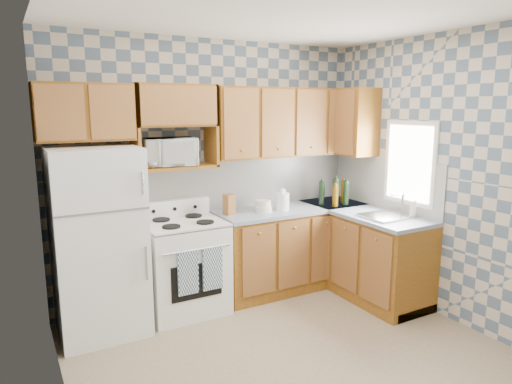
% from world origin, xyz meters
% --- Properties ---
extents(floor, '(3.40, 3.40, 0.00)m').
position_xyz_m(floor, '(0.00, 0.00, 0.00)').
color(floor, '#7B6B51').
rests_on(floor, ground).
extents(back_wall, '(3.40, 0.02, 2.70)m').
position_xyz_m(back_wall, '(0.00, 1.60, 1.35)').
color(back_wall, slate).
rests_on(back_wall, ground).
extents(right_wall, '(0.02, 3.20, 2.70)m').
position_xyz_m(right_wall, '(1.70, 0.00, 1.35)').
color(right_wall, slate).
rests_on(right_wall, ground).
extents(backsplash_back, '(2.60, 0.02, 0.56)m').
position_xyz_m(backsplash_back, '(0.40, 1.59, 1.20)').
color(backsplash_back, white).
rests_on(backsplash_back, back_wall).
extents(backsplash_right, '(0.02, 1.60, 0.56)m').
position_xyz_m(backsplash_right, '(1.69, 0.80, 1.20)').
color(backsplash_right, white).
rests_on(backsplash_right, right_wall).
extents(refrigerator, '(0.75, 0.70, 1.68)m').
position_xyz_m(refrigerator, '(-1.27, 1.25, 0.84)').
color(refrigerator, white).
rests_on(refrigerator, floor).
extents(stove_body, '(0.76, 0.65, 0.90)m').
position_xyz_m(stove_body, '(-0.47, 1.28, 0.45)').
color(stove_body, white).
rests_on(stove_body, floor).
extents(cooktop, '(0.76, 0.65, 0.02)m').
position_xyz_m(cooktop, '(-0.47, 1.28, 0.91)').
color(cooktop, silver).
rests_on(cooktop, stove_body).
extents(backguard, '(0.76, 0.08, 0.17)m').
position_xyz_m(backguard, '(-0.47, 1.55, 1.00)').
color(backguard, white).
rests_on(backguard, cooktop).
extents(dish_towel_left, '(0.20, 0.02, 0.41)m').
position_xyz_m(dish_towel_left, '(-0.56, 0.93, 0.52)').
color(dish_towel_left, navy).
rests_on(dish_towel_left, stove_body).
extents(dish_towel_right, '(0.20, 0.02, 0.41)m').
position_xyz_m(dish_towel_right, '(-0.32, 0.93, 0.52)').
color(dish_towel_right, navy).
rests_on(dish_towel_right, stove_body).
extents(base_cabinets_back, '(1.75, 0.60, 0.88)m').
position_xyz_m(base_cabinets_back, '(0.82, 1.30, 0.44)').
color(base_cabinets_back, '#623C0E').
rests_on(base_cabinets_back, floor).
extents(base_cabinets_right, '(0.60, 1.60, 0.88)m').
position_xyz_m(base_cabinets_right, '(1.40, 0.80, 0.44)').
color(base_cabinets_right, '#623C0E').
rests_on(base_cabinets_right, floor).
extents(countertop_back, '(1.77, 0.63, 0.04)m').
position_xyz_m(countertop_back, '(0.82, 1.30, 0.90)').
color(countertop_back, slate).
rests_on(countertop_back, base_cabinets_back).
extents(countertop_right, '(0.63, 1.60, 0.04)m').
position_xyz_m(countertop_right, '(1.40, 0.80, 0.90)').
color(countertop_right, slate).
rests_on(countertop_right, base_cabinets_right).
extents(upper_cabinets_back, '(1.75, 0.33, 0.74)m').
position_xyz_m(upper_cabinets_back, '(0.82, 1.44, 1.85)').
color(upper_cabinets_back, '#623C0E').
rests_on(upper_cabinets_back, back_wall).
extents(upper_cabinets_fridge, '(0.82, 0.33, 0.50)m').
position_xyz_m(upper_cabinets_fridge, '(-1.29, 1.44, 1.97)').
color(upper_cabinets_fridge, '#623C0E').
rests_on(upper_cabinets_fridge, back_wall).
extents(upper_cabinets_right, '(0.33, 0.70, 0.74)m').
position_xyz_m(upper_cabinets_right, '(1.53, 1.25, 1.85)').
color(upper_cabinets_right, '#623C0E').
rests_on(upper_cabinets_right, right_wall).
extents(microwave_shelf, '(0.80, 0.33, 0.03)m').
position_xyz_m(microwave_shelf, '(-0.47, 1.44, 1.44)').
color(microwave_shelf, '#623C0E').
rests_on(microwave_shelf, back_wall).
extents(microwave, '(0.53, 0.39, 0.27)m').
position_xyz_m(microwave, '(-0.52, 1.45, 1.59)').
color(microwave, white).
rests_on(microwave, microwave_shelf).
extents(sink, '(0.48, 0.40, 0.03)m').
position_xyz_m(sink, '(1.40, 0.45, 0.93)').
color(sink, '#B7B7BC').
rests_on(sink, countertop_right).
extents(window, '(0.02, 0.66, 0.86)m').
position_xyz_m(window, '(1.69, 0.45, 1.45)').
color(window, silver).
rests_on(window, right_wall).
extents(bottle_0, '(0.07, 0.07, 0.30)m').
position_xyz_m(bottle_0, '(1.33, 1.17, 1.07)').
color(bottle_0, black).
rests_on(bottle_0, countertop_back).
extents(bottle_1, '(0.07, 0.07, 0.28)m').
position_xyz_m(bottle_1, '(1.43, 1.11, 1.06)').
color(bottle_1, black).
rests_on(bottle_1, countertop_back).
extents(bottle_2, '(0.07, 0.07, 0.26)m').
position_xyz_m(bottle_2, '(1.48, 1.21, 1.05)').
color(bottle_2, '#5F3F08').
rests_on(bottle_2, countertop_back).
extents(bottle_3, '(0.07, 0.07, 0.24)m').
position_xyz_m(bottle_3, '(1.26, 1.09, 1.04)').
color(bottle_3, '#5F3F08').
rests_on(bottle_3, countertop_back).
extents(bottle_4, '(0.07, 0.07, 0.27)m').
position_xyz_m(bottle_4, '(1.18, 1.23, 1.05)').
color(bottle_4, black).
rests_on(bottle_4, countertop_back).
extents(knife_block, '(0.12, 0.12, 0.21)m').
position_xyz_m(knife_block, '(0.05, 1.32, 1.03)').
color(knife_block, brown).
rests_on(knife_block, countertop_back).
extents(electric_kettle, '(0.15, 0.15, 0.19)m').
position_xyz_m(electric_kettle, '(0.64, 1.23, 1.01)').
color(electric_kettle, white).
rests_on(electric_kettle, countertop_back).
extents(food_containers, '(0.19, 0.19, 0.13)m').
position_xyz_m(food_containers, '(0.42, 1.26, 0.98)').
color(food_containers, silver).
rests_on(food_containers, countertop_back).
extents(soap_bottle, '(0.06, 0.06, 0.17)m').
position_xyz_m(soap_bottle, '(1.61, 0.30, 1.01)').
color(soap_bottle, silver).
rests_on(soap_bottle, countertop_right).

